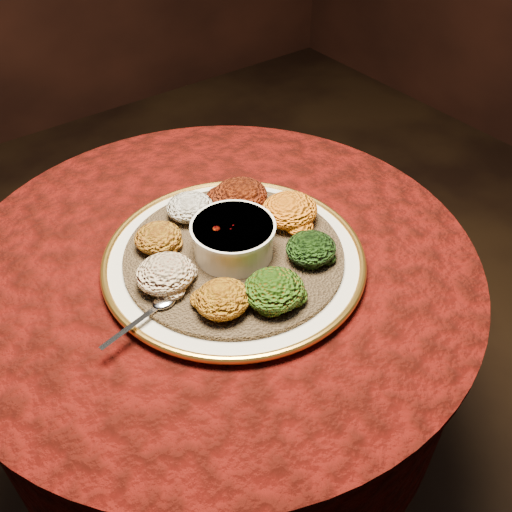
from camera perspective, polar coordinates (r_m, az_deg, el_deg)
table at (r=1.17m, az=-3.55°, el=-6.56°), size 0.96×0.96×0.73m
platter at (r=1.02m, az=-2.21°, el=-0.30°), size 0.55×0.55×0.02m
injera at (r=1.01m, az=-2.23°, el=0.16°), size 0.46×0.46×0.01m
stew_bowl at (r=0.99m, az=-2.29°, el=1.92°), size 0.15×0.15×0.06m
spoon at (r=0.92m, az=-9.67°, el=-4.90°), size 0.15×0.05×0.01m
portion_ayib at (r=1.08m, az=-6.65°, el=4.89°), size 0.09×0.08×0.04m
portion_kitfo at (r=1.10m, az=-1.62°, el=6.06°), size 0.11×0.10×0.05m
portion_tikil at (r=1.06m, az=3.37°, el=4.59°), size 0.11×0.10×0.05m
portion_gomen at (r=0.99m, az=5.52°, el=0.77°), size 0.09×0.09×0.04m
portion_mixveg at (r=0.91m, az=1.81°, el=-3.39°), size 0.10×0.10×0.05m
portion_kik at (r=0.90m, az=-3.36°, el=-4.30°), size 0.09×0.09×0.04m
portion_timatim at (r=0.95m, az=-9.06°, el=-1.74°), size 0.10×0.09×0.05m
portion_shiro at (r=1.02m, az=-9.77°, el=1.83°), size 0.09×0.08×0.04m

